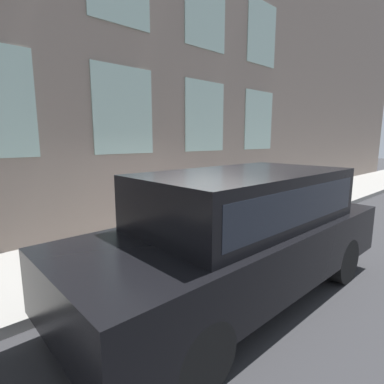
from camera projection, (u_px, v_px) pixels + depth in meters
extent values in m
plane|color=#2D2D30|center=(202.00, 263.00, 5.80)|extent=(80.00, 80.00, 0.00)
cube|color=gray|center=(160.00, 242.00, 6.79)|extent=(2.75, 60.00, 0.16)
cube|color=#9EBCB2|center=(259.00, 120.00, 10.97)|extent=(0.03, 1.62, 2.08)
cube|color=#9EBCB2|center=(205.00, 117.00, 9.11)|extent=(0.03, 1.62, 2.08)
cube|color=#9EBCB2|center=(124.00, 111.00, 7.26)|extent=(0.03, 1.62, 2.08)
cube|color=#9EBCB2|center=(262.00, 33.00, 10.46)|extent=(0.03, 1.62, 2.08)
cube|color=#9EBCB2|center=(206.00, 10.00, 8.60)|extent=(0.03, 1.62, 2.08)
cylinder|color=red|center=(187.00, 246.00, 6.23)|extent=(0.31, 0.31, 0.04)
cylinder|color=red|center=(186.00, 234.00, 6.18)|extent=(0.23, 0.23, 0.56)
sphere|color=maroon|center=(186.00, 221.00, 6.13)|extent=(0.24, 0.24, 0.24)
cylinder|color=black|center=(186.00, 217.00, 6.12)|extent=(0.08, 0.08, 0.10)
cylinder|color=red|center=(192.00, 229.00, 6.28)|extent=(0.09, 0.10, 0.09)
cylinder|color=red|center=(180.00, 232.00, 6.06)|extent=(0.09, 0.10, 0.09)
cylinder|color=navy|center=(199.00, 219.00, 7.09)|extent=(0.10, 0.10, 0.70)
cylinder|color=navy|center=(195.00, 218.00, 7.20)|extent=(0.10, 0.10, 0.70)
cube|color=red|center=(197.00, 193.00, 7.04)|extent=(0.19, 0.13, 0.53)
cylinder|color=red|center=(201.00, 193.00, 6.94)|extent=(0.08, 0.08, 0.50)
cylinder|color=red|center=(193.00, 192.00, 7.14)|extent=(0.08, 0.08, 0.50)
sphere|color=#8C6647|center=(197.00, 177.00, 6.97)|extent=(0.23, 0.23, 0.23)
cylinder|color=black|center=(201.00, 356.00, 2.79)|extent=(0.24, 0.75, 0.75)
cylinder|color=black|center=(110.00, 287.00, 4.08)|extent=(0.24, 0.75, 0.75)
cylinder|color=black|center=(343.00, 260.00, 5.00)|extent=(0.24, 0.75, 0.75)
cylinder|color=black|center=(255.00, 235.00, 6.28)|extent=(0.24, 0.75, 0.75)
cube|color=black|center=(239.00, 248.00, 4.47)|extent=(2.02, 5.34, 0.78)
cube|color=black|center=(246.00, 196.00, 4.42)|extent=(1.77, 3.31, 0.75)
cube|color=#1E232D|center=(246.00, 196.00, 4.42)|extent=(1.78, 3.05, 0.48)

